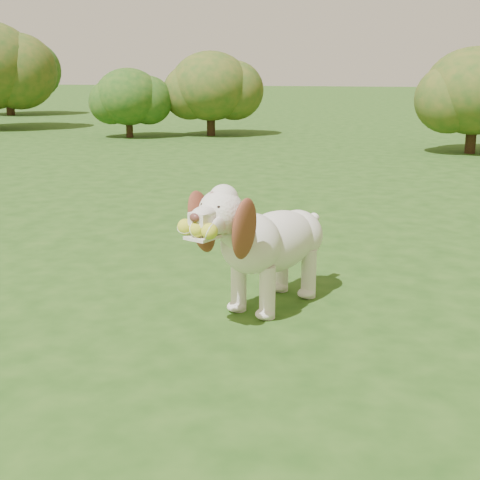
# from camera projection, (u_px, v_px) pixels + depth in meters

# --- Properties ---
(ground) EXTENTS (80.00, 80.00, 0.00)m
(ground) POSITION_uv_depth(u_px,v_px,m) (198.00, 289.00, 3.81)
(ground) COLOR #1D4413
(ground) RESTS_ON ground
(dog) EXTENTS (0.67, 1.04, 0.71)m
(dog) POSITION_uv_depth(u_px,v_px,m) (266.00, 239.00, 3.42)
(dog) COLOR silver
(dog) RESTS_ON ground
(shrub_a) EXTENTS (1.17, 1.17, 1.21)m
(shrub_a) POSITION_uv_depth(u_px,v_px,m) (128.00, 97.00, 11.74)
(shrub_a) COLOR #382314
(shrub_a) RESTS_ON ground
(shrub_b) EXTENTS (1.45, 1.45, 1.50)m
(shrub_b) POSITION_uv_depth(u_px,v_px,m) (211.00, 86.00, 12.01)
(shrub_b) COLOR #382314
(shrub_b) RESTS_ON ground
(shrub_g) EXTENTS (2.02, 2.02, 2.09)m
(shrub_g) POSITION_uv_depth(u_px,v_px,m) (7.00, 66.00, 17.03)
(shrub_g) COLOR #382314
(shrub_g) RESTS_ON ground
(shrub_c) EXTENTS (1.46, 1.46, 1.51)m
(shrub_c) POSITION_uv_depth(u_px,v_px,m) (475.00, 91.00, 9.51)
(shrub_c) COLOR #382314
(shrub_c) RESTS_ON ground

